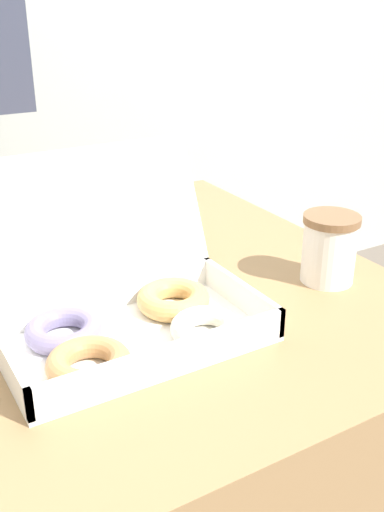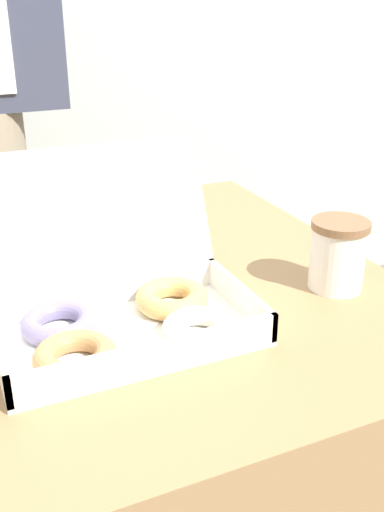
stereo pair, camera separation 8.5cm
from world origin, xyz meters
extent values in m
cube|color=#99754C|center=(0.00, 0.00, 0.36)|extent=(0.85, 0.86, 0.73)
cube|color=white|center=(-0.04, -0.16, 0.73)|extent=(0.34, 0.19, 0.01)
cube|color=white|center=(-0.21, -0.16, 0.75)|extent=(0.01, 0.19, 0.04)
cube|color=white|center=(0.13, -0.16, 0.75)|extent=(0.01, 0.19, 0.04)
cube|color=white|center=(-0.04, -0.25, 0.75)|extent=(0.34, 0.01, 0.04)
cube|color=white|center=(-0.04, -0.06, 0.75)|extent=(0.34, 0.01, 0.04)
cube|color=white|center=(-0.04, -0.02, 0.86)|extent=(0.34, 0.08, 0.18)
torus|color=#B27F4C|center=(-0.12, -0.20, 0.75)|extent=(0.11, 0.11, 0.03)
torus|color=slate|center=(-0.12, -0.11, 0.75)|extent=(0.14, 0.14, 0.03)
torus|color=silver|center=(0.04, -0.20, 0.75)|extent=(0.12, 0.12, 0.03)
torus|color=tan|center=(0.04, -0.11, 0.75)|extent=(0.15, 0.15, 0.03)
cylinder|color=white|center=(0.31, -0.15, 0.78)|extent=(0.08, 0.08, 0.10)
cylinder|color=brown|center=(0.31, -0.15, 0.83)|extent=(0.09, 0.09, 0.01)
camera|label=1|loc=(-0.32, -0.78, 1.16)|focal=42.00mm
camera|label=2|loc=(-0.24, -0.82, 1.16)|focal=42.00mm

